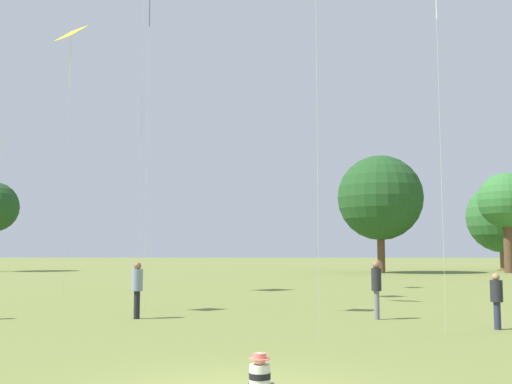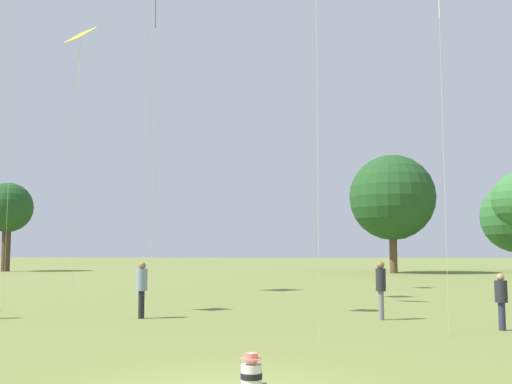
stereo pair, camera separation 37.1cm
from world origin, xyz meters
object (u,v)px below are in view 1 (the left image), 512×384
Objects in this scene: person_standing_0 at (497,296)px; distant_tree_2 at (503,217)px; person_standing_2 at (376,284)px; distant_tree_3 at (380,198)px; kite_6 at (71,39)px; distant_tree_1 at (507,201)px; seated_toddler at (260,376)px; person_standing_4 at (137,285)px.

person_standing_0 is 0.17× the size of distant_tree_2.
person_standing_2 is at bearing -120.78° from person_standing_0.
distant_tree_3 reaches higher than person_standing_2.
kite_6 is 42.70m from distant_tree_1.
kite_6 reaches higher than person_standing_2.
distant_tree_3 is at bearing 133.50° from kite_6.
distant_tree_2 reaches higher than person_standing_0.
distant_tree_1 reaches higher than person_standing_2.
distant_tree_2 is (20.33, 43.52, 4.39)m from person_standing_2.
seated_toddler is 0.34× the size of person_standing_4.
kite_6 is at bearing 120.82° from seated_toddler.
person_standing_0 reaches higher than seated_toddler.
kite_6 is 34.32m from distant_tree_3.
distant_tree_3 is (-11.88, -0.37, 0.33)m from distant_tree_1.
distant_tree_2 is at bearing 72.93° from distant_tree_1.
seated_toddler is at bearing -114.84° from distant_tree_1.
kite_6 reaches higher than distant_tree_2.
person_standing_0 is at bearing -117.73° from person_standing_4.
seated_toddler is 0.07× the size of distant_tree_1.
distant_tree_2 is at bearing 24.74° from distant_tree_3.
kite_6 is 1.48× the size of distant_tree_2.
person_standing_0 is at bearing 53.52° from seated_toddler.
distant_tree_2 is (23.75, 53.30, 5.25)m from seated_toddler.
kite_6 is 1.24× the size of distant_tree_3.
seated_toddler is 9.85m from person_standing_0.
kite_6 is at bearing -135.47° from distant_tree_2.
distant_tree_2 is at bearing 166.27° from person_standing_0.
person_standing_4 is at bearing -110.90° from distant_tree_3.
person_standing_0 is 0.16× the size of distant_tree_1.
distant_tree_1 is (18.50, 37.57, 5.58)m from person_standing_2.
person_standing_4 is at bearing -122.66° from distant_tree_2.
kite_6 is (-6.01, 10.19, 11.85)m from person_standing_4.
distant_tree_2 is at bearing -48.53° from person_standing_4.
distant_tree_3 is (20.24, 27.07, -5.91)m from kite_6.
distant_tree_3 is at bearing 81.63° from seated_toddler.
distant_tree_1 is 11.89m from distant_tree_3.
kite_6 is at bearing -139.49° from distant_tree_1.
person_standing_2 is 42.25m from distant_tree_1.
person_standing_0 is 43.17m from distant_tree_1.
kite_6 reaches higher than distant_tree_3.
person_standing_0 is (6.34, 7.51, 0.66)m from seated_toddler.
seated_toddler is 58.58m from distant_tree_2.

